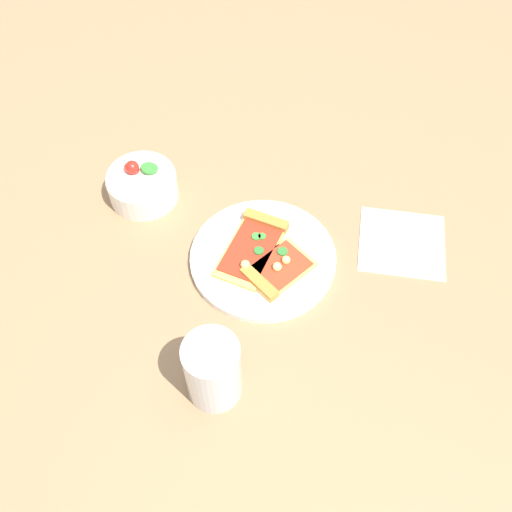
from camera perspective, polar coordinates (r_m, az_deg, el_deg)
name	(u,v)px	position (r m, az deg, el deg)	size (l,w,h in m)	color
ground_plane	(239,266)	(1.01, -1.67, -0.95)	(2.40, 2.40, 0.00)	#93704C
plate	(263,258)	(1.01, 0.68, -0.19)	(0.25, 0.25, 0.01)	white
pizza_slice_near	(275,271)	(0.98, 1.91, -1.48)	(0.13, 0.13, 0.02)	#E5B256
pizza_slice_far	(254,245)	(1.01, -0.19, 1.13)	(0.17, 0.12, 0.02)	#E5B256
salad_bowl	(142,184)	(1.11, -11.08, 6.89)	(0.13, 0.13, 0.08)	white
soda_glass	(213,372)	(0.85, -4.23, -11.21)	(0.08, 0.08, 0.13)	silver
paper_napkin	(402,243)	(1.07, 14.09, 1.28)	(0.14, 0.15, 0.00)	silver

